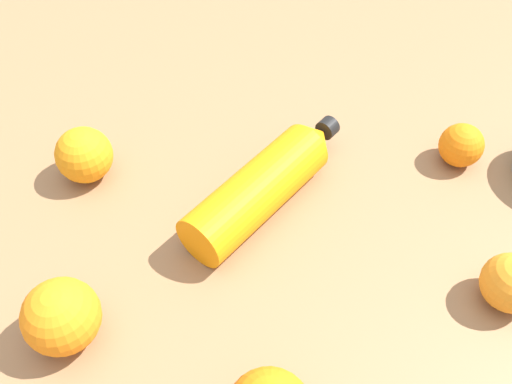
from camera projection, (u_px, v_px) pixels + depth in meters
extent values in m
plane|color=olive|center=(231.00, 185.00, 0.77)|extent=(2.40, 2.40, 0.00)
cylinder|color=orange|center=(256.00, 192.00, 0.72)|extent=(0.21, 0.19, 0.07)
cone|color=orange|center=(315.00, 139.00, 0.78)|extent=(0.07, 0.08, 0.07)
cylinder|color=black|center=(327.00, 128.00, 0.79)|extent=(0.03, 0.03, 0.03)
sphere|color=orange|center=(511.00, 283.00, 0.63)|extent=(0.07, 0.07, 0.07)
sphere|color=orange|center=(62.00, 316.00, 0.59)|extent=(0.08, 0.08, 0.08)
sphere|color=orange|center=(461.00, 145.00, 0.78)|extent=(0.06, 0.06, 0.06)
sphere|color=orange|center=(84.00, 155.00, 0.75)|extent=(0.08, 0.08, 0.08)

